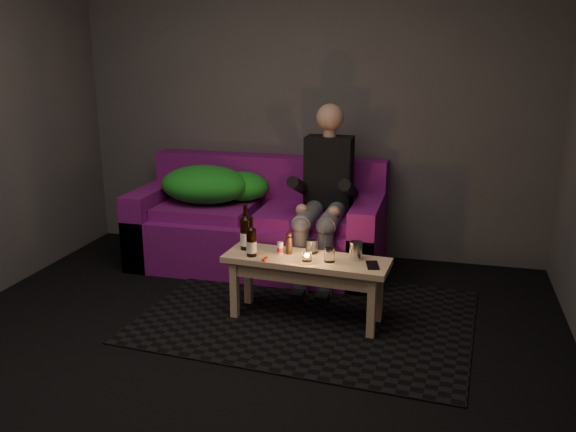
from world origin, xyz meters
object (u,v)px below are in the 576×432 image
Objects in this scene: sofa at (260,227)px; beer_bottle_b at (251,242)px; steel_cup at (356,251)px; beer_bottle_a at (246,233)px; coffee_table at (306,269)px; person at (325,191)px.

sofa reaches higher than beer_bottle_b.
sofa is 17.06× the size of steel_cup.
beer_bottle_a is 0.15m from beer_bottle_b.
sofa is 1.15m from coffee_table.
coffee_table is (0.04, -0.80, -0.33)m from person.
sofa is 0.96m from beer_bottle_a.
person is 5.02× the size of beer_bottle_b.
coffee_table is at bearing -171.99° from steel_cup.
person reaches higher than sofa.
beer_bottle_b is at bearing -109.67° from person.
steel_cup is at bearing 8.01° from coffee_table.
steel_cup is (0.67, 0.11, -0.04)m from beer_bottle_b.
beer_bottle_b is at bearing -57.55° from beer_bottle_a.
sofa is 6.46× the size of beer_bottle_a.
beer_bottle_b is at bearing -75.49° from sofa.
steel_cup is at bearing -1.18° from beer_bottle_a.
beer_bottle_b is at bearing -169.89° from coffee_table.
person is 0.86m from steel_cup.
sofa reaches higher than coffee_table.
coffee_table is 0.48m from beer_bottle_a.
beer_bottle_b is (0.08, -0.12, -0.02)m from beer_bottle_a.
beer_bottle_a is (-0.43, 0.06, 0.19)m from coffee_table.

